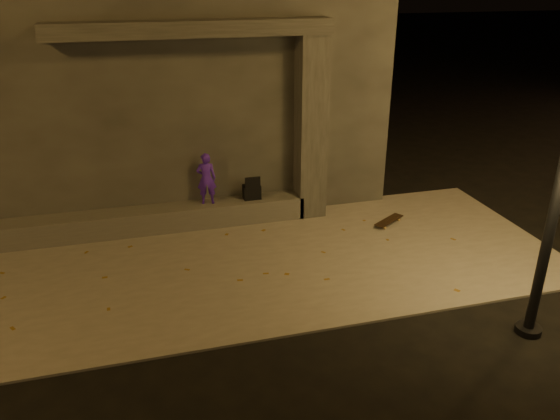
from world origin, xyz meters
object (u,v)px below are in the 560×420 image
object	(u,v)px
skateboarder	(206,179)
skateboard	(389,221)
column	(311,129)
backpack	(252,191)

from	to	relation	value
skateboarder	skateboard	size ratio (longest dim) A/B	1.34
column	backpack	bearing A→B (deg)	180.00
column	backpack	world-z (taller)	column
skateboarder	column	bearing A→B (deg)	-171.41
column	backpack	distance (m)	1.70
column	skateboarder	bearing A→B (deg)	180.00
column	backpack	xyz separation A→B (m)	(-1.22, 0.00, -1.18)
skateboarder	skateboard	world-z (taller)	skateboarder
skateboarder	backpack	world-z (taller)	skateboarder
column	skateboard	world-z (taller)	column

